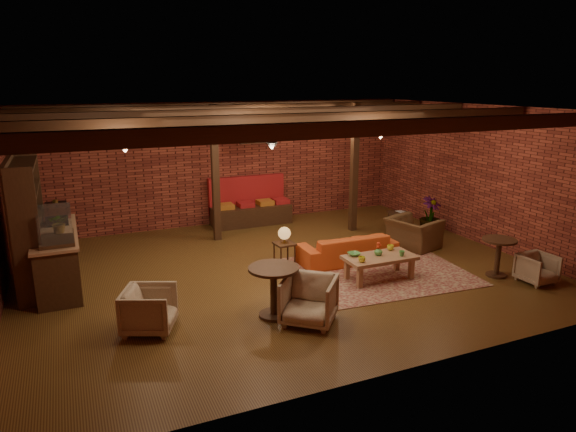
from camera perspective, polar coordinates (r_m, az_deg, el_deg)
name	(u,v)px	position (r m, az deg, el deg)	size (l,w,h in m)	color
floor	(282,271)	(10.40, -0.64, -6.15)	(10.00, 10.00, 0.00)	#3E240F
ceiling	(282,109)	(9.72, -0.70, 11.75)	(10.00, 8.00, 0.02)	black
wall_back	(223,164)	(13.65, -7.25, 5.78)	(10.00, 0.02, 3.20)	maroon
wall_front	(407,257)	(6.57, 13.07, -4.43)	(10.00, 0.02, 3.20)	maroon
wall_right	(481,175)	(12.70, 20.65, 4.27)	(0.02, 8.00, 3.20)	maroon
ceiling_beams	(282,116)	(9.73, -0.70, 11.05)	(9.80, 6.40, 0.22)	#311D10
ceiling_pipe	(253,122)	(11.23, -3.92, 10.35)	(0.12, 0.12, 9.60)	black
post_left	(215,174)	(12.16, -8.09, 4.64)	(0.16, 0.16, 3.20)	#311D10
post_right	(354,168)	(12.94, 7.37, 5.28)	(0.16, 0.16, 3.20)	#311D10
service_counter	(56,244)	(10.37, -24.37, -2.90)	(0.80, 2.50, 1.60)	#311D10
plant_counter	(59,219)	(10.45, -24.07, -0.34)	(0.35, 0.39, 0.30)	#337F33
shelving_hutch	(29,225)	(10.38, -26.80, -0.86)	(0.52, 2.00, 2.40)	#311D10
banquette	(251,206)	(13.62, -4.14, 1.12)	(2.10, 0.70, 1.00)	#A71B1F
service_sign	(256,138)	(12.88, -3.62, 8.70)	(0.86, 0.06, 0.30)	orange
ceiling_spotlights	(282,128)	(9.74, -0.69, 9.76)	(6.40, 4.40, 0.28)	black
rug	(373,272)	(10.47, 9.47, -6.17)	(3.58, 2.74, 0.01)	maroon
sofa	(347,248)	(10.90, 6.60, -3.56)	(2.07, 0.81, 0.60)	#C5481B
coffee_table	(379,259)	(10.01, 10.05, -4.69)	(1.38, 0.70, 0.72)	#9B6848
side_table_lamp	(284,236)	(10.52, -0.41, -2.26)	(0.42, 0.42, 0.83)	#311D10
round_table_left	(274,283)	(8.30, -1.61, -7.46)	(0.81, 0.81, 0.85)	#311D10
armchair_a	(149,308)	(8.20, -15.19, -9.79)	(0.74, 0.69, 0.76)	beige
armchair_b	(309,298)	(8.16, 2.34, -9.11)	(0.80, 0.75, 0.83)	beige
armchair_right	(414,228)	(12.04, 13.78, -1.31)	(1.06, 0.69, 0.93)	brown
side_table_book	(398,214)	(13.07, 12.13, 0.20)	(0.63, 0.63, 0.56)	#311D10
round_table_right	(499,251)	(10.79, 22.35, -3.66)	(0.65, 0.65, 0.76)	#311D10
armchair_far	(537,267)	(10.82, 25.97, -5.14)	(0.60, 0.56, 0.61)	beige
plant_tall	(433,179)	(13.03, 15.83, 4.01)	(1.57, 1.57, 2.80)	#4C7F4C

